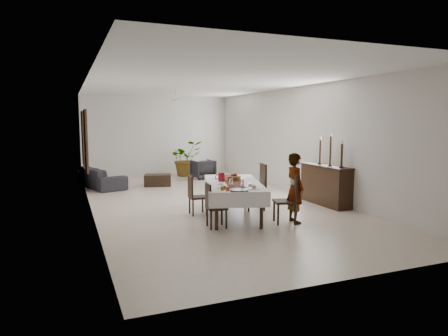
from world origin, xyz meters
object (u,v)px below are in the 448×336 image
woman (295,188)px  sideboard_body (326,186)px  red_pitcher (221,177)px  sofa (101,177)px  dining_table_top (233,184)px

woman → sideboard_body: bearing=-48.8°
red_pitcher → sofa: (-2.29, 5.12, -0.56)m
dining_table_top → sideboard_body: size_ratio=1.48×
woman → sofa: woman is taller
woman → sideboard_body: 2.22m
red_pitcher → sideboard_body: bearing=1.3°
red_pitcher → sideboard_body: (2.96, 0.07, -0.39)m
dining_table_top → woman: 1.45m
dining_table_top → red_pitcher: size_ratio=12.00×
red_pitcher → sofa: 5.64m
red_pitcher → sofa: bearing=114.1°
dining_table_top → sideboard_body: sideboard_body is taller
red_pitcher → woman: woman is taller
red_pitcher → dining_table_top: bearing=-48.0°
sideboard_body → sofa: bearing=136.1°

